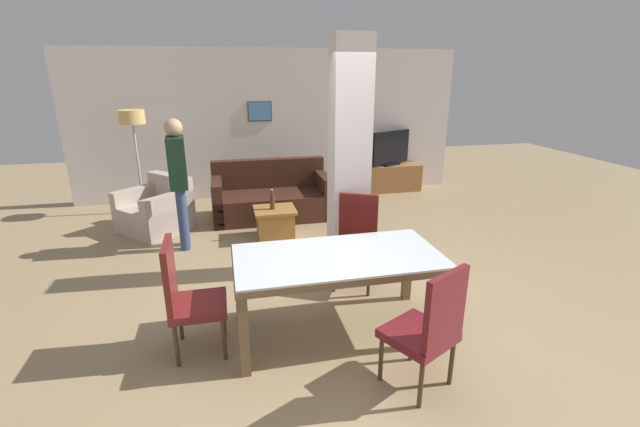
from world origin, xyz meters
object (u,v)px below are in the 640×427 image
(sofa, at_px, (271,199))
(tv_stand, at_px, (389,178))
(coffee_table, at_px, (275,223))
(bottle, at_px, (272,201))
(dining_table, at_px, (338,270))
(floor_lamp, at_px, (133,126))
(dining_chair_far_right, at_px, (356,238))
(tv_screen, at_px, (391,149))
(armchair, at_px, (157,212))
(standing_person, at_px, (178,175))
(dining_chair_near_right, at_px, (429,326))
(dining_chair_head_left, at_px, (187,295))

(sofa, distance_m, tv_stand, 2.70)
(coffee_table, xyz_separation_m, bottle, (-0.03, -0.01, 0.32))
(dining_table, distance_m, floor_lamp, 4.82)
(dining_chair_far_right, relative_size, tv_screen, 1.17)
(armchair, distance_m, bottle, 1.85)
(armchair, relative_size, standing_person, 0.69)
(tv_stand, bearing_deg, dining_chair_far_right, -117.02)
(standing_person, bearing_deg, tv_screen, 115.10)
(dining_chair_far_right, height_order, sofa, dining_chair_far_right)
(sofa, bearing_deg, dining_chair_near_right, 98.59)
(tv_screen, bearing_deg, coffee_table, 14.00)
(dining_chair_far_right, bearing_deg, standing_person, -10.55)
(dining_chair_far_right, bearing_deg, tv_stand, -90.14)
(sofa, bearing_deg, dining_chair_far_right, 104.32)
(sofa, relative_size, tv_stand, 1.53)
(bottle, distance_m, floor_lamp, 2.77)
(dining_chair_head_left, distance_m, coffee_table, 2.71)
(dining_chair_head_left, height_order, dining_chair_near_right, same)
(dining_chair_head_left, xyz_separation_m, bottle, (1.01, 2.48, 0.00))
(dining_chair_near_right, bearing_deg, dining_chair_far_right, 62.71)
(dining_chair_near_right, xyz_separation_m, coffee_table, (-0.72, 3.36, -0.32))
(dining_chair_head_left, distance_m, dining_chair_near_right, 1.97)
(dining_chair_near_right, distance_m, standing_person, 3.86)
(bottle, bearing_deg, armchair, 156.68)
(dining_chair_head_left, height_order, dining_chair_far_right, same)
(tv_screen, bearing_deg, dining_table, 38.80)
(tv_stand, relative_size, tv_screen, 1.41)
(dining_table, distance_m, bottle, 2.49)
(dining_chair_near_right, height_order, bottle, dining_chair_near_right)
(dining_table, distance_m, tv_screen, 5.05)
(coffee_table, height_order, floor_lamp, floor_lamp)
(tv_stand, distance_m, standing_person, 4.41)
(coffee_table, relative_size, tv_stand, 0.48)
(dining_chair_near_right, bearing_deg, tv_screen, 43.82)
(sofa, bearing_deg, armchair, 8.27)
(dining_table, xyz_separation_m, bottle, (-0.30, 2.48, -0.08))
(tv_stand, distance_m, tv_screen, 0.59)
(dining_chair_near_right, distance_m, bottle, 3.44)
(coffee_table, distance_m, bottle, 0.33)
(dining_chair_head_left, height_order, coffee_table, dining_chair_head_left)
(sofa, xyz_separation_m, standing_person, (-1.32, -1.05, 0.71))
(dining_table, bearing_deg, dining_chair_far_right, 63.12)
(dining_chair_head_left, bearing_deg, standing_person, -174.90)
(armchair, xyz_separation_m, standing_person, (0.45, -0.80, 0.73))
(floor_lamp, bearing_deg, armchair, -70.06)
(dining_chair_far_right, height_order, armchair, dining_chair_far_right)
(coffee_table, bearing_deg, standing_person, -176.35)
(armchair, bearing_deg, floor_lamp, -23.22)
(dining_table, relative_size, tv_stand, 1.49)
(coffee_table, relative_size, standing_person, 0.34)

